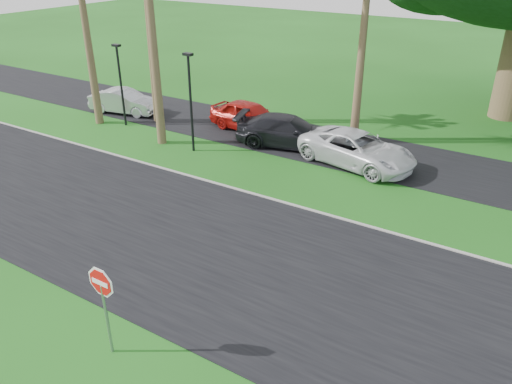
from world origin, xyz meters
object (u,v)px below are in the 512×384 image
Objects in this scene: car_red at (250,116)px; car_minivan at (357,150)px; stop_sign_near at (103,294)px; car_silver at (125,102)px; car_dark at (288,132)px.

car_red is 6.69m from car_minivan.
stop_sign_near is 0.49× the size of car_minivan.
car_silver is (-13.55, 14.05, -1.09)m from stop_sign_near.
car_dark is at bearing -99.97° from car_silver.
car_dark is (10.61, 0.39, 0.06)m from car_silver.
car_minivan is (14.36, -0.05, 0.06)m from car_silver.
stop_sign_near reaches higher than car_silver.
car_silver is at bearing 133.96° from stop_sign_near.
stop_sign_near reaches higher than car_red.
car_red is at bearing 89.87° from car_minivan.
car_silver is 0.78× the size of car_minivan.
stop_sign_near is at bearing -171.72° from car_minivan.
car_minivan is at bearing 86.68° from stop_sign_near.
stop_sign_near is 14.77m from car_dark.
car_minivan is (0.81, 14.00, -1.03)m from stop_sign_near.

